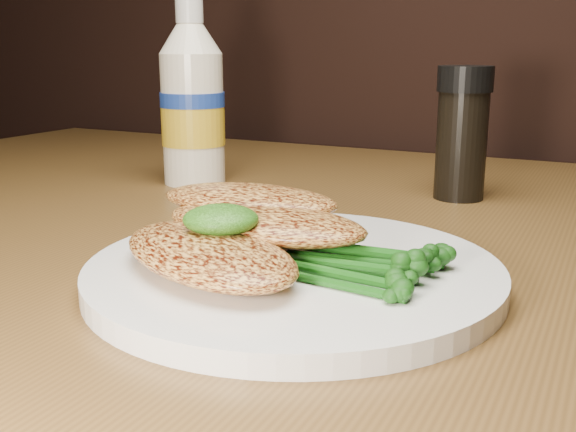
% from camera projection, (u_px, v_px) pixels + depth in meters
% --- Properties ---
extents(plate, '(0.26, 0.26, 0.01)m').
position_uv_depth(plate, '(294.00, 272.00, 0.43)').
color(plate, white).
rests_on(plate, dining_table).
extents(chicken_front, '(0.17, 0.14, 0.02)m').
position_uv_depth(chicken_front, '(208.00, 253.00, 0.40)').
color(chicken_front, '#E9A54A').
rests_on(chicken_front, plate).
extents(chicken_mid, '(0.15, 0.08, 0.02)m').
position_uv_depth(chicken_mid, '(264.00, 223.00, 0.44)').
color(chicken_mid, '#E9A54A').
rests_on(chicken_mid, plate).
extents(chicken_back, '(0.13, 0.08, 0.02)m').
position_uv_depth(chicken_back, '(249.00, 200.00, 0.47)').
color(chicken_back, '#E9A54A').
rests_on(chicken_back, plate).
extents(pesto_front, '(0.06, 0.06, 0.02)m').
position_uv_depth(pesto_front, '(221.00, 219.00, 0.41)').
color(pesto_front, black).
rests_on(pesto_front, chicken_front).
extents(broccolini_bundle, '(0.15, 0.14, 0.02)m').
position_uv_depth(broccolini_bundle, '(349.00, 257.00, 0.40)').
color(broccolini_bundle, '#155111').
rests_on(broccolini_bundle, plate).
extents(mayo_bottle, '(0.07, 0.07, 0.19)m').
position_uv_depth(mayo_bottle, '(192.00, 94.00, 0.71)').
color(mayo_bottle, white).
rests_on(mayo_bottle, dining_table).
extents(pepper_grinder, '(0.05, 0.05, 0.13)m').
position_uv_depth(pepper_grinder, '(462.00, 134.00, 0.65)').
color(pepper_grinder, black).
rests_on(pepper_grinder, dining_table).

